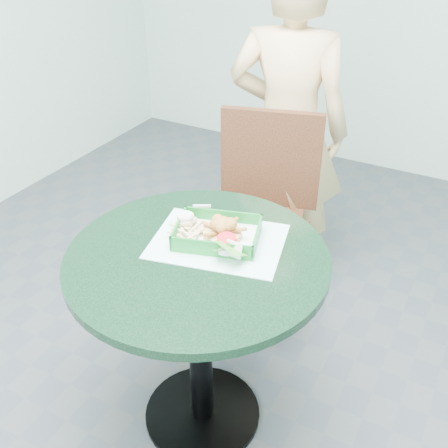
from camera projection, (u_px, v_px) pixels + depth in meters
The scene contains 10 objects.
floor at pixel (203, 414), 2.04m from camera, with size 4.00×5.00×0.02m, color #303335.
cafe_table at pixel (199, 301), 1.73m from camera, with size 0.83×0.83×0.75m.
dining_chair at pixel (258, 202), 2.37m from camera, with size 0.45×0.45×0.93m.
diner_person at pixel (288, 124), 2.42m from camera, with size 0.59×0.39×1.62m, color #E0B77D.
placemat at pixel (218, 246), 1.70m from camera, with size 0.42×0.31×0.00m, color #BAEDEB.
food_basket at pixel (217, 241), 1.70m from camera, with size 0.26×0.19×0.05m.
crab_sandwich at pixel (222, 234), 1.67m from camera, with size 0.12×0.12×0.07m.
fries_pile at pixel (191, 229), 1.72m from camera, with size 0.11×0.12×0.04m, color beige, non-canonical shape.
sauce_ramekin at pixel (192, 219), 1.75m from camera, with size 0.06×0.06×0.03m.
garnish_cup at pixel (220, 252), 1.61m from camera, with size 0.10×0.10×0.04m.
Camera 1 is at (0.70, -1.12, 1.73)m, focal length 42.00 mm.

